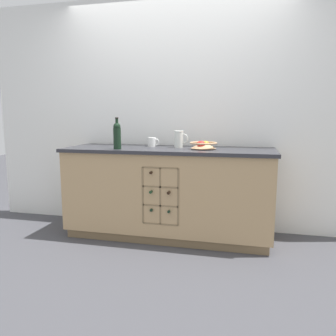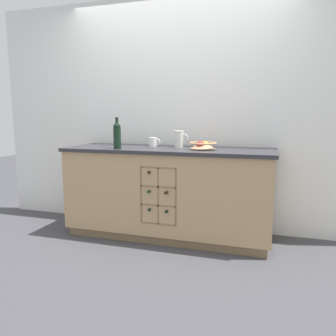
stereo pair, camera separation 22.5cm
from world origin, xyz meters
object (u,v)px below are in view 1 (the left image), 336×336
fruit_bowl (203,145)px  standing_wine_bottle (117,135)px  white_pitcher (179,139)px  ceramic_mug (152,142)px

fruit_bowl → standing_wine_bottle: bearing=-166.9°
white_pitcher → ceramic_mug: bearing=170.3°
ceramic_mug → white_pitcher: bearing=-9.7°
white_pitcher → standing_wine_bottle: standing_wine_bottle is taller
white_pitcher → standing_wine_bottle: (-0.57, -0.27, 0.05)m
fruit_bowl → white_pitcher: 0.28m
white_pitcher → ceramic_mug: white_pitcher is taller
fruit_bowl → ceramic_mug: (-0.57, 0.13, 0.01)m
fruit_bowl → ceramic_mug: 0.58m
fruit_bowl → ceramic_mug: size_ratio=2.14×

